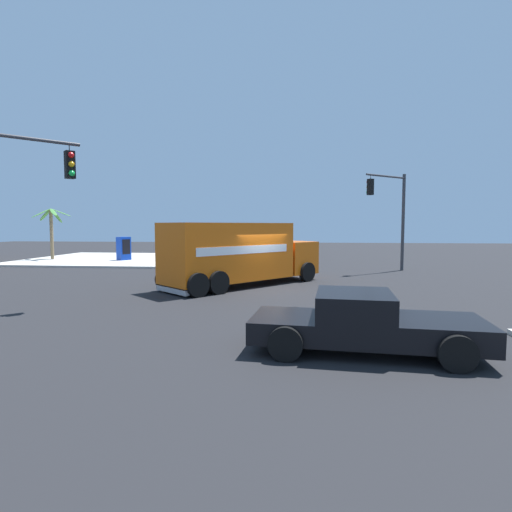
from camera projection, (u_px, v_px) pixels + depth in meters
ground_plane at (260, 287)px, 19.00m from camera, size 100.00×100.00×0.00m
sidewalk_corner_far at (112, 259)px, 34.23m from camera, size 12.99×12.99×0.14m
delivery_truck at (240, 253)px, 19.40m from camera, size 7.96×7.44×3.03m
traffic_light_primary at (392, 208)px, 25.32m from camera, size 2.40×2.85×6.17m
pickup_black at (363, 321)px, 9.30m from camera, size 2.62×5.35×1.38m
sedan_silver at (210, 257)px, 28.75m from camera, size 2.08×4.32×1.31m
vending_machine_red at (124, 248)px, 32.38m from camera, size 1.17×1.13×1.85m
palm_tree_far at (52, 225)px, 33.01m from camera, size 2.63×2.94×4.17m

